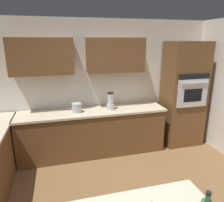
# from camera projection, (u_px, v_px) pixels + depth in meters

# --- Properties ---
(wall_back) EXTENTS (6.00, 0.44, 2.60)m
(wall_back) POSITION_uv_depth(u_px,v_px,m) (91.00, 79.00, 4.20)
(wall_back) COLOR white
(wall_back) RESTS_ON ground
(lower_cabinets_back) EXTENTS (2.80, 0.60, 0.86)m
(lower_cabinets_back) POSITION_uv_depth(u_px,v_px,m) (93.00, 133.00, 4.17)
(lower_cabinets_back) COLOR brown
(lower_cabinets_back) RESTS_ON ground
(countertop_back) EXTENTS (2.84, 0.64, 0.04)m
(countertop_back) POSITION_uv_depth(u_px,v_px,m) (92.00, 111.00, 4.05)
(countertop_back) COLOR beige
(countertop_back) RESTS_ON lower_cabinets_back
(wall_oven) EXTENTS (0.80, 0.66, 2.18)m
(wall_oven) POSITION_uv_depth(u_px,v_px,m) (183.00, 94.00, 4.46)
(wall_oven) COLOR brown
(wall_oven) RESTS_ON ground
(blender) EXTENTS (0.15, 0.15, 0.34)m
(blender) POSITION_uv_depth(u_px,v_px,m) (111.00, 102.00, 4.05)
(blender) COLOR silver
(blender) RESTS_ON countertop_back
(kettle) EXTENTS (0.17, 0.17, 0.17)m
(kettle) POSITION_uv_depth(u_px,v_px,m) (77.00, 108.00, 3.91)
(kettle) COLOR #B7BABF
(kettle) RESTS_ON countertop_back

